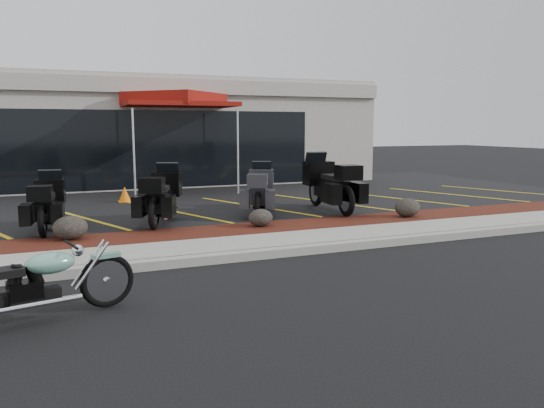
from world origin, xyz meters
name	(u,v)px	position (x,y,z in m)	size (l,w,h in m)	color
ground	(250,274)	(0.00, 0.00, 0.00)	(90.00, 90.00, 0.00)	black
curb	(232,257)	(0.00, 0.90, 0.07)	(24.00, 0.25, 0.15)	gray
sidewalk	(220,248)	(0.00, 1.60, 0.07)	(24.00, 1.20, 0.15)	gray
mulch_bed	(203,235)	(0.00, 2.80, 0.08)	(24.00, 1.20, 0.16)	#36120C
upper_lot	(155,201)	(0.00, 8.20, 0.07)	(26.00, 9.60, 0.15)	black
dealership_building	(126,133)	(0.00, 14.47, 2.01)	(18.00, 8.16, 4.00)	gray
boulder_left	(70,228)	(-2.49, 2.99, 0.38)	(0.63, 0.53, 0.45)	black
boulder_mid	(261,218)	(1.28, 2.88, 0.35)	(0.52, 0.44, 0.37)	black
boulder_right	(407,207)	(4.91, 2.70, 0.38)	(0.62, 0.51, 0.44)	black
hero_cruiser	(107,273)	(-2.17, -0.74, 0.45)	(2.56, 0.65, 0.90)	#6EAB96
touring_black_front	(51,197)	(-2.80, 4.89, 0.75)	(2.06, 0.78, 1.20)	black
touring_black_mid	(168,190)	(-0.27, 4.86, 0.79)	(2.22, 0.85, 1.29)	black
touring_grey	(262,185)	(2.18, 5.13, 0.77)	(2.14, 0.82, 1.24)	#303136
touring_black_rear	(316,179)	(3.73, 5.11, 0.88)	(2.49, 0.95, 1.45)	black
traffic_cone	(125,194)	(-0.91, 7.89, 0.36)	(0.35, 0.35, 0.43)	orange
popup_canopy	(175,102)	(1.07, 10.07, 3.06)	(4.30, 4.30, 3.20)	silver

